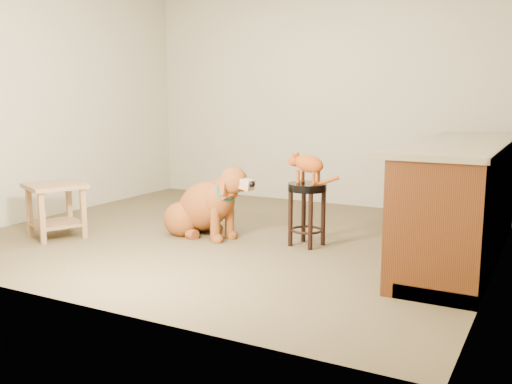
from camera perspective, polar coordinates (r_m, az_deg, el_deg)
The scene contains 8 objects.
floor at distance 5.35m, azimuth -2.05°, elevation -4.45°, with size 4.50×4.00×0.01m, color brown.
room_shell at distance 5.21m, azimuth -2.16°, elevation 13.76°, with size 4.54×4.04×2.62m.
cabinet_run at distance 4.90m, azimuth 19.86°, elevation -1.06°, with size 0.70×2.56×0.94m.
padded_stool at distance 4.96m, azimuth 5.13°, elevation -0.96°, with size 0.34×0.34×0.55m.
wood_stool at distance 5.95m, azimuth 20.46°, elevation 0.48°, with size 0.49×0.49×0.80m.
side_table at distance 5.56m, azimuth -19.40°, elevation -0.97°, with size 0.64×0.64×0.50m.
golden_retriever at distance 5.32m, azimuth -5.12°, elevation -1.54°, with size 1.13×0.63×0.73m.
tabby_kitten at distance 4.92m, azimuth 5.09°, elevation 2.76°, with size 0.49×0.19×0.30m.
Camera 1 is at (2.62, -4.48, 1.29)m, focal length 40.00 mm.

